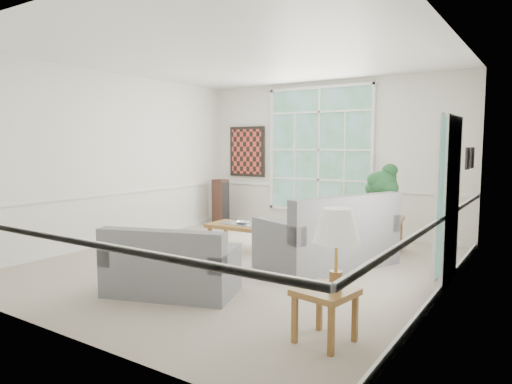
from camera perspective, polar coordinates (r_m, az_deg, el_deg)
floor at (r=6.81m, az=-1.65°, el=-8.96°), size 5.50×6.00×0.01m
ceiling at (r=6.70m, az=-1.73°, el=16.72°), size 5.50×6.00×0.02m
wall_back at (r=9.21m, az=9.11°, el=4.30°), size 5.50×0.02×3.00m
wall_front at (r=4.48m, az=-24.30°, el=2.33°), size 5.50×0.02×3.00m
wall_left at (r=8.47m, az=-17.15°, el=3.99°), size 0.02×6.00×3.00m
wall_right at (r=5.50m, az=22.55°, el=2.95°), size 0.02×6.00×3.00m
window_back at (r=9.25m, az=7.89°, el=5.26°), size 2.30×0.08×2.40m
entry_door at (r=6.13m, az=23.08°, el=-1.04°), size 0.08×0.90×2.10m
door_sidelight at (r=5.50m, az=21.94°, el=-0.68°), size 0.08×0.26×1.90m
wall_art at (r=10.12m, az=-1.15°, el=5.07°), size 0.90×0.06×1.10m
wall_frame_near at (r=7.22m, az=24.88°, el=3.84°), size 0.04×0.26×0.32m
wall_frame_far at (r=7.62m, az=25.32°, el=3.89°), size 0.04×0.26×0.32m
loveseat_right at (r=6.66m, az=8.92°, el=-4.68°), size 1.69×2.19×1.06m
loveseat_front at (r=5.49m, az=-10.48°, el=-8.32°), size 1.65×1.21×0.80m
coffee_table at (r=7.68m, az=-1.74°, el=-5.61°), size 1.16×0.66×0.42m
pewter_bowl at (r=7.62m, az=-1.66°, el=-3.83°), size 0.33×0.33×0.07m
window_bench at (r=9.01m, az=8.07°, el=-4.17°), size 1.53×0.85×0.36m
end_table at (r=7.88m, az=15.82°, el=-5.02°), size 0.64×0.64×0.56m
houseplant at (r=7.81m, az=15.45°, el=0.29°), size 0.56×0.56×0.90m
side_table at (r=4.20m, az=8.61°, el=-15.02°), size 0.54×0.54×0.48m
table_lamp at (r=4.04m, az=10.01°, el=-7.04°), size 0.41×0.41×0.71m
pet_bed at (r=9.37m, az=-0.32°, el=-4.43°), size 0.55×0.55×0.13m
floor_speaker at (r=10.04m, az=-4.46°, el=-1.25°), size 0.34×0.28×1.00m
cat at (r=7.20m, az=12.34°, el=-3.26°), size 0.36×0.29×0.15m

